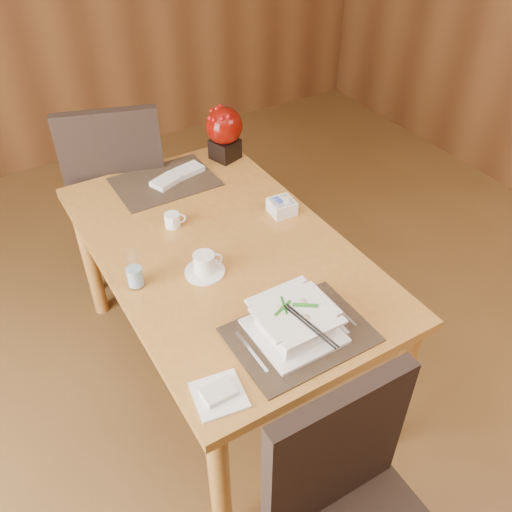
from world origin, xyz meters
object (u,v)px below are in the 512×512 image
berry_decor (224,130)px  far_chair (119,185)px  creamer_jug (172,220)px  bread_plate (219,395)px  dining_table (222,264)px  water_glass (134,270)px  soup_setting (295,322)px  coffee_cup (204,265)px  sugar_caddy (282,207)px

berry_decor → far_chair: (-0.47, 0.28, -0.30)m
creamer_jug → berry_decor: berry_decor is taller
bread_plate → dining_table: bearing=61.4°
dining_table → water_glass: bearing=-173.2°
water_glass → creamer_jug: water_glass is taller
soup_setting → coffee_cup: 0.44m
far_chair → soup_setting: bearing=113.0°
creamer_jug → dining_table: bearing=-45.8°
dining_table → sugar_caddy: (0.33, 0.07, 0.13)m
dining_table → water_glass: 0.41m
sugar_caddy → far_chair: (-0.46, 0.82, -0.19)m
bread_plate → far_chair: size_ratio=0.14×
coffee_cup → bread_plate: size_ratio=1.02×
water_glass → dining_table: bearing=6.8°
coffee_cup → sugar_caddy: size_ratio=1.49×
dining_table → water_glass: water_glass is taller
coffee_cup → berry_decor: bearing=56.4°
dining_table → coffee_cup: 0.22m
sugar_caddy → berry_decor: bearing=88.1°
soup_setting → sugar_caddy: bearing=60.0°
coffee_cup → bread_plate: 0.56m
coffee_cup → water_glass: 0.25m
soup_setting → berry_decor: size_ratio=1.03×
creamer_jug → far_chair: 0.69m
coffee_cup → water_glass: water_glass is taller
water_glass → berry_decor: bearing=42.1°
coffee_cup → far_chair: bearing=89.9°
dining_table → far_chair: size_ratio=1.42×
coffee_cup → bread_plate: bearing=-112.6°
soup_setting → dining_table: bearing=88.4°
creamer_jug → sugar_caddy: 0.46m
coffee_cup → creamer_jug: 0.33m
water_glass → bread_plate: (0.03, -0.58, -0.07)m
dining_table → bread_plate: size_ratio=10.20×
water_glass → bread_plate: water_glass is taller
bread_plate → soup_setting: bearing=15.7°
soup_setting → water_glass: (-0.36, 0.49, 0.02)m
dining_table → far_chair: far_chair is taller
coffee_cup → creamer_jug: bearing=86.7°
berry_decor → bread_plate: 1.42m
dining_table → creamer_jug: 0.27m
dining_table → creamer_jug: bearing=116.3°
soup_setting → far_chair: bearing=94.3°
water_glass → creamer_jug: (0.26, 0.26, -0.04)m
soup_setting → coffee_cup: soup_setting is taller
coffee_cup → far_chair: size_ratio=0.14×
dining_table → berry_decor: berry_decor is taller
coffee_cup → berry_decor: (0.48, 0.72, 0.11)m
far_chair → coffee_cup: bearing=108.4°
soup_setting → coffee_cup: (-0.11, 0.42, -0.02)m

